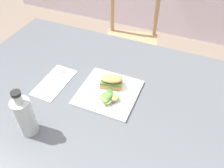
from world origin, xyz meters
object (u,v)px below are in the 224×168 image
Objects in this scene: chair_wooden_far at (131,42)px; bottle_cold_brew at (25,118)px; plate_lunch at (108,92)px; dining_table at (108,115)px; sandwich_half_front at (111,81)px; fork_on_napkin at (57,79)px.

bottle_cold_brew is (-0.01, -1.13, 0.36)m from chair_wooden_far.
bottle_cold_brew is at bearing -123.71° from plate_lunch.
bottle_cold_brew reaches higher than dining_table.
sandwich_half_front reaches higher than plate_lunch.
sandwich_half_front is at bearing 101.14° from dining_table.
plate_lunch is (-0.01, 0.02, 0.12)m from dining_table.
dining_table is at bearing -69.73° from plate_lunch.
bottle_cold_brew is at bearing -127.37° from dining_table.
bottle_cold_brew is (-0.19, -0.33, 0.03)m from sandwich_half_front.
bottle_cold_brew reaches higher than chair_wooden_far.
chair_wooden_far is at bearing 85.24° from fork_on_napkin.
bottle_cold_brew is (-0.20, -0.26, 0.19)m from dining_table.
sandwich_half_front reaches higher than fork_on_napkin.
chair_wooden_far is at bearing 102.38° from sandwich_half_front.
chair_wooden_far is 0.91m from plate_lunch.
fork_on_napkin is at bearing -176.33° from plate_lunch.
plate_lunch is 1.32× the size of fork_on_napkin.
fork_on_napkin is at bearing 178.10° from dining_table.
dining_table is at bearing -78.86° from sandwich_half_front.
sandwich_half_front is (0.18, -0.80, 0.33)m from chair_wooden_far.
dining_table is at bearing 52.63° from bottle_cold_brew.
chair_wooden_far is at bearing 102.04° from plate_lunch.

